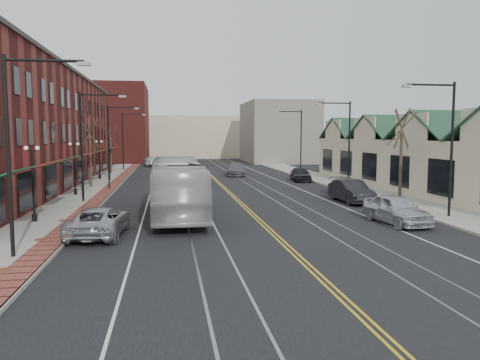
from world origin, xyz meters
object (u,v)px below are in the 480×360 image
object	(u,v)px
parked_suv	(99,221)
parked_car_d	(301,174)
transit_bus	(177,187)
parked_car_c	(348,188)
parked_car_a	(396,209)
parked_car_b	(351,191)

from	to	relation	value
parked_suv	parked_car_d	world-z (taller)	parked_car_d
transit_bus	parked_car_c	bearing A→B (deg)	-156.20
parked_car_a	parked_car_d	distance (m)	24.62
parked_car_c	parked_suv	bearing A→B (deg)	-142.41
parked_car_a	parked_car_c	size ratio (longest dim) A/B	0.94
parked_suv	parked_car_a	world-z (taller)	parked_car_a
parked_suv	parked_car_a	size ratio (longest dim) A/B	1.09
parked_suv	parked_car_b	size ratio (longest dim) A/B	1.05
parked_car_a	parked_car_d	bearing A→B (deg)	81.04
transit_bus	parked_car_d	xyz separation A→B (m)	(13.76, 19.89, -1.01)
parked_suv	parked_car_a	distance (m)	16.22
parked_car_c	parked_car_d	size ratio (longest dim) A/B	1.14
parked_suv	transit_bus	bearing A→B (deg)	-121.65
transit_bus	parked_suv	distance (m)	6.81
transit_bus	parked_car_c	size ratio (longest dim) A/B	2.46
transit_bus	parked_car_b	distance (m)	13.52
transit_bus	parked_car_d	size ratio (longest dim) A/B	2.80
transit_bus	parked_car_c	world-z (taller)	transit_bus
parked_suv	parked_car_a	xyz separation A→B (m)	(16.20, 0.77, 0.10)
parked_suv	parked_car_c	size ratio (longest dim) A/B	1.02
parked_car_a	parked_car_c	world-z (taller)	parked_car_a
parked_car_a	parked_car_b	bearing A→B (deg)	79.66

